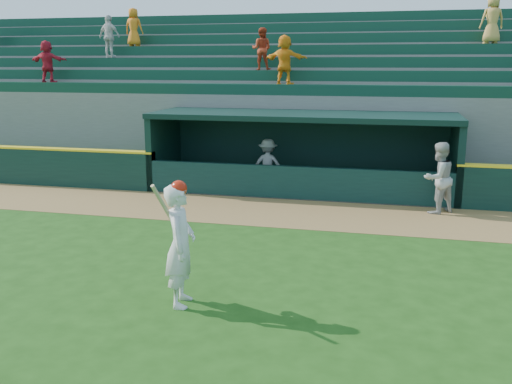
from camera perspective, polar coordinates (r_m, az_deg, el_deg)
ground at (r=10.94m, az=-1.99°, el=-8.47°), size 120.00×120.00×0.00m
warning_track at (r=15.49m, az=2.87°, el=-2.06°), size 40.00×3.00×0.01m
dugout_player_front at (r=16.00m, az=17.77°, el=1.34°), size 1.19×1.16×1.93m
dugout_player_inside at (r=18.19m, az=1.20°, el=2.78°), size 1.08×0.66×1.62m
dugout at (r=18.22m, az=4.76°, el=4.50°), size 9.40×2.80×2.46m
stands at (r=22.60m, az=6.60°, el=8.69°), size 34.50×6.34×6.25m
batter_at_plate at (r=9.49m, az=-7.58°, el=-5.16°), size 0.62×0.88×2.14m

